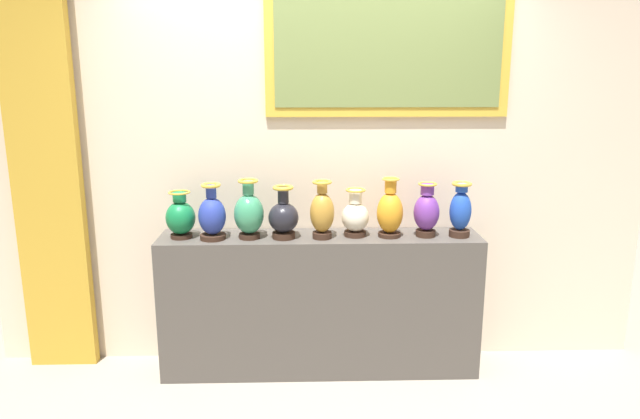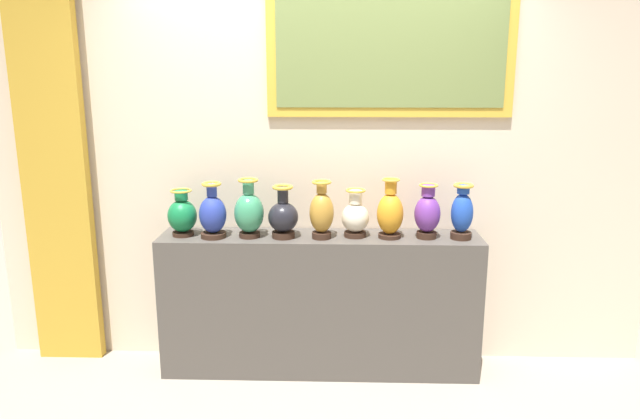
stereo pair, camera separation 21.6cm
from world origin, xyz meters
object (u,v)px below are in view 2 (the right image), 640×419
object	(u,v)px
vase_amber	(390,213)
vase_ochre	(322,212)
vase_ivory	(355,217)
vase_sapphire	(462,213)
vase_jade	(249,212)
vase_violet	(427,213)
vase_cobalt	(213,214)
vase_emerald	(182,215)
vase_onyx	(283,216)

from	to	relation	value
vase_amber	vase_ochre	bearing A→B (deg)	-176.63
vase_ivory	vase_sapphire	xyz separation A→B (m)	(0.66, -0.03, 0.03)
vase_jade	vase_amber	world-z (taller)	vase_amber
vase_sapphire	vase_violet	bearing A→B (deg)	176.99
vase_cobalt	vase_ivory	xyz separation A→B (m)	(0.89, 0.05, -0.02)
vase_emerald	vase_ivory	size ratio (longest dim) A/B	0.98
vase_emerald	vase_cobalt	size ratio (longest dim) A/B	0.84
vase_jade	vase_ivory	bearing A→B (deg)	2.70
vase_jade	vase_ochre	world-z (taller)	vase_jade
vase_amber	vase_ivory	bearing A→B (deg)	175.01
vase_sapphire	vase_emerald	bearing A→B (deg)	179.44
vase_ivory	vase_sapphire	size ratio (longest dim) A/B	0.87
vase_emerald	vase_amber	bearing A→B (deg)	-0.35
vase_ochre	vase_sapphire	world-z (taller)	vase_ochre
vase_onyx	vase_violet	size ratio (longest dim) A/B	0.97
vase_jade	vase_sapphire	size ratio (longest dim) A/B	1.07
vase_onyx	vase_ivory	size ratio (longest dim) A/B	1.10
vase_jade	vase_amber	size ratio (longest dim) A/B	0.99
vase_amber	vase_cobalt	bearing A→B (deg)	-178.57
vase_onyx	vase_sapphire	world-z (taller)	vase_sapphire
vase_emerald	vase_jade	xyz separation A→B (m)	(0.43, -0.02, 0.03)
vase_emerald	vase_violet	distance (m)	1.54
vase_jade	vase_sapphire	bearing A→B (deg)	0.15
vase_cobalt	vase_ivory	bearing A→B (deg)	2.99
vase_cobalt	vase_jade	bearing A→B (deg)	3.82
vase_violet	vase_ivory	bearing A→B (deg)	177.85
vase_ochre	vase_sapphire	xyz separation A→B (m)	(0.87, 0.02, -0.00)
vase_cobalt	vase_amber	xyz separation A→B (m)	(1.11, 0.03, 0.01)
vase_jade	vase_onyx	size ratio (longest dim) A/B	1.12
vase_cobalt	vase_sapphire	world-z (taller)	vase_cobalt
vase_amber	vase_violet	xyz separation A→B (m)	(0.23, 0.00, -0.00)
vase_emerald	vase_ochre	bearing A→B (deg)	-2.15
vase_violet	vase_sapphire	distance (m)	0.21
vase_cobalt	vase_ochre	bearing A→B (deg)	0.22
vase_ochre	vase_onyx	bearing A→B (deg)	178.52
vase_jade	vase_cobalt	bearing A→B (deg)	-176.18
vase_emerald	vase_jade	distance (m)	0.43
vase_violet	vase_ochre	bearing A→B (deg)	-177.63
vase_onyx	vase_ochre	xyz separation A→B (m)	(0.24, -0.01, 0.03)
vase_violet	vase_sapphire	world-z (taller)	vase_sapphire
vase_cobalt	vase_ivory	distance (m)	0.89
vase_amber	vase_jade	bearing A→B (deg)	-179.18
vase_violet	vase_emerald	bearing A→B (deg)	179.78
vase_ivory	vase_ochre	bearing A→B (deg)	-168.22
vase_amber	vase_emerald	bearing A→B (deg)	179.65
vase_onyx	vase_ivory	distance (m)	0.45
vase_ochre	vase_amber	xyz separation A→B (m)	(0.43, 0.03, -0.01)
vase_sapphire	vase_ochre	bearing A→B (deg)	-178.94
vase_cobalt	vase_violet	bearing A→B (deg)	1.27
vase_emerald	vase_ivory	distance (m)	1.09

